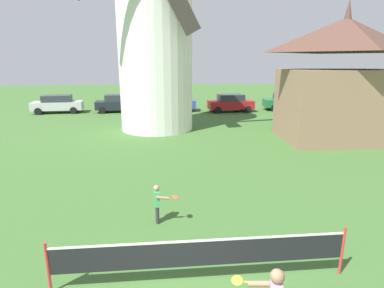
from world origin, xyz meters
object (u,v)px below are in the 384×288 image
object	(u,v)px
windmill	(154,19)
parked_car_green	(288,101)
parked_car_black	(118,103)
parked_car_red	(231,103)
chapel	(340,83)
player_far	(158,201)
tennis_net	(202,253)
parked_car_blue	(172,102)
parked_car_silver	(57,104)

from	to	relation	value
windmill	parked_car_green	xyz separation A→B (m)	(12.11, 7.52, -6.15)
parked_car_black	parked_car_green	xyz separation A→B (m)	(15.75, -0.31, 0.00)
windmill	parked_car_red	size ratio (longest dim) A/B	3.47
chapel	player_far	bearing A→B (deg)	-139.01
tennis_net	parked_car_green	size ratio (longest dim) A/B	1.34
tennis_net	parked_car_red	distance (m)	23.07
parked_car_blue	parked_car_red	size ratio (longest dim) A/B	1.06
parked_car_blue	chapel	bearing A→B (deg)	-53.06
parked_car_red	parked_car_green	xyz separation A→B (m)	(5.58, 0.52, 0.00)
parked_car_black	parked_car_blue	bearing A→B (deg)	1.46
player_far	parked_car_silver	bearing A→B (deg)	113.74
player_far	parked_car_green	bearing A→B (deg)	59.54
tennis_net	chapel	size ratio (longest dim) A/B	0.79
windmill	parked_car_blue	distance (m)	10.14
parked_car_silver	parked_car_black	size ratio (longest dim) A/B	1.08
tennis_net	parked_car_red	xyz separation A→B (m)	(5.48, 22.41, 0.12)
windmill	parked_car_silver	bearing A→B (deg)	138.84
parked_car_blue	windmill	bearing A→B (deg)	-99.11
parked_car_silver	chapel	bearing A→B (deg)	-31.57
parked_car_black	chapel	xyz separation A→B (m)	(13.92, -11.85, 2.47)
player_far	parked_car_silver	distance (m)	22.48
tennis_net	chapel	xyz separation A→B (m)	(9.22, 11.40, 2.59)
windmill	player_far	world-z (taller)	windmill
parked_car_blue	chapel	size ratio (longest dim) A/B	0.58
parked_car_black	parked_car_blue	size ratio (longest dim) A/B	0.92
windmill	chapel	xyz separation A→B (m)	(10.28, -4.01, -3.68)
parked_car_silver	parked_car_blue	distance (m)	10.17
tennis_net	chapel	distance (m)	14.89
windmill	player_far	size ratio (longest dim) A/B	12.81
windmill	parked_car_black	distance (m)	10.60
parked_car_black	player_far	bearing A→B (deg)	-79.57
tennis_net	parked_car_green	xyz separation A→B (m)	(11.06, 22.93, 0.12)
parked_car_red	parked_car_green	bearing A→B (deg)	5.30
parked_car_black	parked_car_red	size ratio (longest dim) A/B	0.98
parked_car_green	chapel	xyz separation A→B (m)	(-1.83, -11.53, 2.47)
parked_car_silver	chapel	world-z (taller)	chapel
parked_car_blue	parked_car_red	xyz separation A→B (m)	(5.26, -0.96, -0.00)
parked_car_blue	parked_car_red	world-z (taller)	same
parked_car_red	parked_car_black	bearing A→B (deg)	175.33
parked_car_red	parked_car_green	size ratio (longest dim) A/B	0.92
parked_car_green	parked_car_black	bearing A→B (deg)	178.86
chapel	parked_car_green	bearing A→B (deg)	80.97
parked_car_black	windmill	bearing A→B (deg)	-65.10
player_far	chapel	world-z (taller)	chapel
parked_car_blue	chapel	distance (m)	15.18
parked_car_blue	tennis_net	bearing A→B (deg)	-90.54
parked_car_black	parked_car_blue	world-z (taller)	same
windmill	parked_car_blue	size ratio (longest dim) A/B	3.28
tennis_net	parked_car_black	bearing A→B (deg)	101.42
player_far	windmill	bearing A→B (deg)	90.72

